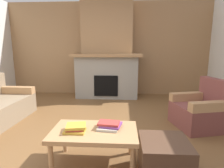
% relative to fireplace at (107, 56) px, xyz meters
% --- Properties ---
extents(ground, '(9.00, 9.00, 0.00)m').
position_rel_fireplace_xyz_m(ground, '(0.00, -2.62, -1.16)').
color(ground, brown).
extents(wall_back_wood_panel, '(6.00, 0.12, 2.70)m').
position_rel_fireplace_xyz_m(wall_back_wood_panel, '(0.00, 0.38, 0.19)').
color(wall_back_wood_panel, '#997047').
rests_on(wall_back_wood_panel, ground).
extents(fireplace, '(1.90, 0.82, 2.70)m').
position_rel_fireplace_xyz_m(fireplace, '(0.00, 0.00, 0.00)').
color(fireplace, gray).
rests_on(fireplace, ground).
extents(armchair, '(0.92, 0.92, 0.85)m').
position_rel_fireplace_xyz_m(armchair, '(1.84, -2.05, -0.87)').
color(armchair, brown).
rests_on(armchair, ground).
extents(coffee_table, '(1.00, 0.60, 0.43)m').
position_rel_fireplace_xyz_m(coffee_table, '(0.13, -3.23, -0.79)').
color(coffee_table, tan).
rests_on(coffee_table, ground).
extents(ottoman, '(0.52, 0.52, 0.40)m').
position_rel_fireplace_xyz_m(ottoman, '(0.91, -3.38, -0.96)').
color(ottoman, '#4C3323').
rests_on(ottoman, ground).
extents(book_stack_near_edge, '(0.25, 0.22, 0.08)m').
position_rel_fireplace_xyz_m(book_stack_near_edge, '(-0.08, -3.28, -0.69)').
color(book_stack_near_edge, gold).
rests_on(book_stack_near_edge, coffee_table).
extents(book_stack_center, '(0.30, 0.27, 0.08)m').
position_rel_fireplace_xyz_m(book_stack_center, '(0.30, -3.17, -0.70)').
color(book_stack_center, beige).
rests_on(book_stack_center, coffee_table).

